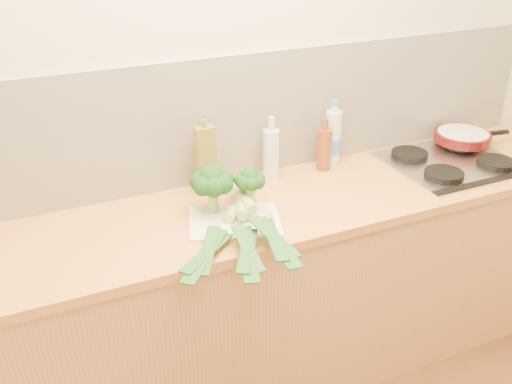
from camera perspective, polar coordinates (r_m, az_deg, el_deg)
room_shell at (r=2.41m, az=-3.33°, el=7.16°), size 3.50×3.50×3.50m
counter at (r=2.53m, az=-0.45°, el=-10.47°), size 3.20×0.62×0.90m
gas_hob at (r=2.80m, az=19.04°, el=2.94°), size 0.58×0.50×0.04m
chopping_board at (r=2.17m, az=-2.15°, el=-2.94°), size 0.40×0.35×0.01m
broccoli_left at (r=2.17m, az=-4.40°, el=1.06°), size 0.17×0.17×0.20m
broccoli_right at (r=2.19m, az=-0.61°, el=1.05°), size 0.12×0.12×0.17m
leek_front at (r=2.15m, az=-2.60°, el=-2.40°), size 0.50×0.59×0.04m
leek_mid at (r=2.12m, az=-1.37°, el=-2.27°), size 0.28×0.68×0.04m
leek_back at (r=2.11m, az=-0.19°, el=-1.94°), size 0.12×0.65×0.04m
skillet at (r=2.98m, az=20.00°, el=5.24°), size 0.39×0.27×0.05m
oil_tin at (r=2.34m, az=-5.05°, el=3.20°), size 0.08×0.05×0.32m
glass_bottle at (r=2.47m, az=1.52°, el=3.87°), size 0.07×0.07×0.28m
amber_bottle at (r=2.58m, az=6.83°, el=4.34°), size 0.06×0.06×0.24m
water_bottle at (r=2.64m, az=7.67°, el=5.29°), size 0.08×0.08×0.28m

